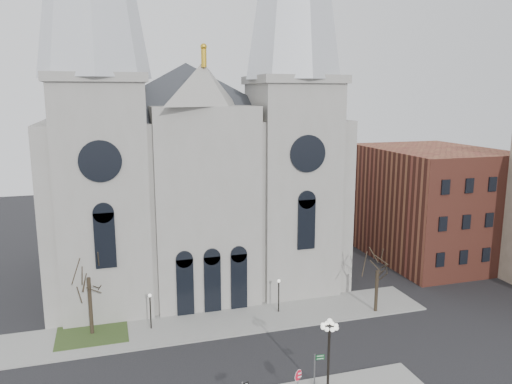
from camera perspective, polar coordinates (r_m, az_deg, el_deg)
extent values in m
cube|color=gray|center=(47.23, -4.32, -14.66)|extent=(40.00, 6.00, 0.14)
cube|color=#30441D|center=(47.30, -18.20, -15.15)|extent=(6.00, 5.00, 0.18)
cube|color=gray|center=(58.45, -7.64, -0.42)|extent=(30.00, 24.00, 18.00)
pyramid|color=#2D3035|center=(57.40, -8.04, 14.42)|extent=(33.00, 26.40, 6.00)
cube|color=gray|center=(49.04, -17.09, -0.65)|extent=(8.00, 8.00, 22.00)
cylinder|color=black|center=(44.39, -17.38, 3.39)|extent=(3.60, 0.30, 3.60)
cube|color=gray|center=(52.40, 4.13, 0.55)|extent=(8.00, 8.00, 22.00)
cylinder|color=black|center=(48.08, 5.92, 4.39)|extent=(3.60, 0.30, 3.60)
cube|color=gray|center=(48.66, -5.76, -1.80)|extent=(10.00, 5.00, 19.50)
pyramid|color=gray|center=(47.46, -6.04, 12.16)|extent=(11.00, 5.00, 4.00)
cube|color=brown|center=(66.85, 19.31, -1.25)|extent=(14.00, 18.00, 14.00)
cylinder|color=black|center=(46.26, -18.39, -12.32)|extent=(0.32, 0.32, 5.25)
cylinder|color=black|center=(49.83, 13.60, -10.98)|extent=(0.32, 0.32, 4.20)
cylinder|color=black|center=(46.25, -11.96, -13.32)|extent=(0.12, 0.12, 3.00)
sphere|color=white|center=(45.61, -12.04, -11.49)|extent=(0.32, 0.32, 0.32)
cylinder|color=black|center=(48.52, 2.61, -11.88)|extent=(0.12, 0.12, 3.00)
sphere|color=white|center=(47.92, 2.63, -10.12)|extent=(0.32, 0.32, 0.32)
cylinder|color=red|center=(35.77, 4.82, -20.12)|extent=(0.77, 0.20, 0.78)
cylinder|color=white|center=(35.77, 4.82, -20.12)|extent=(0.83, 0.19, 0.84)
cube|color=white|center=(35.71, 4.82, -19.95)|extent=(0.43, 0.11, 0.10)
cube|color=white|center=(35.84, 4.82, -20.30)|extent=(0.48, 0.12, 0.10)
cylinder|color=black|center=(35.93, 8.28, -18.82)|extent=(0.18, 0.18, 5.15)
sphere|color=white|center=(34.51, 8.42, -14.38)|extent=(0.36, 0.36, 0.36)
cylinder|color=slate|center=(37.99, 6.71, -19.46)|extent=(0.10, 0.10, 2.32)
cube|color=#0C5821|center=(37.59, 7.31, -18.06)|extent=(0.65, 0.10, 0.16)
cube|color=#0C5821|center=(37.70, 7.31, -18.35)|extent=(0.65, 0.10, 0.16)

